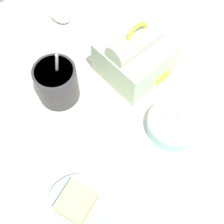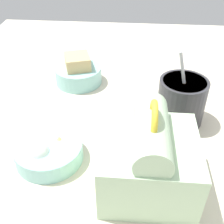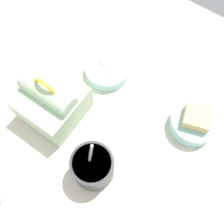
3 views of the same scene
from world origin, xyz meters
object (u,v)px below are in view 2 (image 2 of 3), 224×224
(soup_cup, at_px, (181,100))
(bento_bowl_sandwich, at_px, (78,73))
(lunch_bag, at_px, (149,159))
(bento_bowl_snacks, at_px, (49,151))

(soup_cup, distance_m, bento_bowl_sandwich, 0.31)
(lunch_bag, height_order, soup_cup, lunch_bag)
(lunch_bag, bearing_deg, soup_cup, 158.37)
(bento_bowl_sandwich, bearing_deg, bento_bowl_snacks, -0.93)
(lunch_bag, distance_m, bento_bowl_snacks, 0.21)
(lunch_bag, xyz_separation_m, bento_bowl_sandwich, (-0.36, -0.19, -0.04))
(soup_cup, xyz_separation_m, bento_bowl_snacks, (0.15, -0.28, -0.04))
(bento_bowl_sandwich, height_order, bento_bowl_snacks, bento_bowl_sandwich)
(soup_cup, height_order, bento_bowl_sandwich, soup_cup)
(bento_bowl_snacks, bearing_deg, soup_cup, 118.88)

